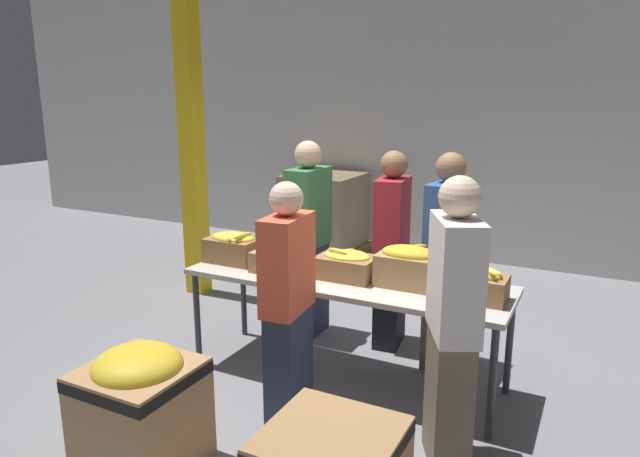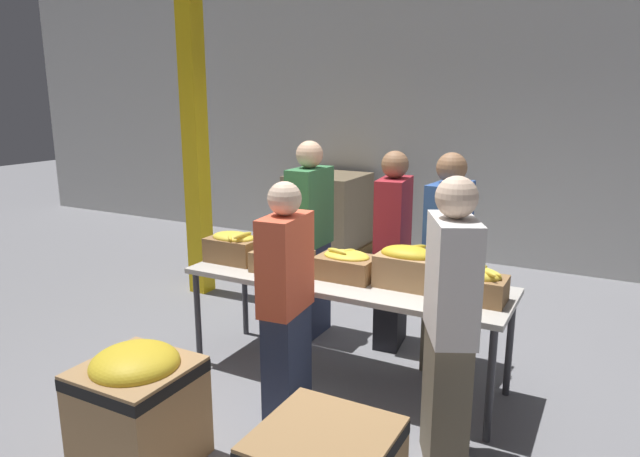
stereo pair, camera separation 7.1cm
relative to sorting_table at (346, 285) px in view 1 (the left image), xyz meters
The scene contains 16 objects.
ground_plane 0.76m from the sorting_table, ahead, with size 30.00×30.00×0.00m, color gray.
wall_back 3.91m from the sorting_table, 90.00° to the left, with size 16.00×0.08×4.00m.
sorting_table is the anchor object (origin of this frame).
banana_box_0 1.01m from the sorting_table, behind, with size 0.43×0.29×0.27m.
banana_box_1 0.54m from the sorting_table, behind, with size 0.43×0.33×0.23m.
banana_box_2 0.16m from the sorting_table, 14.53° to the left, with size 0.43×0.30×0.23m.
banana_box_3 0.52m from the sorting_table, ahead, with size 0.43×0.30×0.30m.
banana_box_4 0.98m from the sorting_table, ahead, with size 0.42×0.27×0.25m.
volunteer_0 0.91m from the sorting_table, 136.08° to the left, with size 0.24×0.48×1.77m.
volunteer_1 0.68m from the sorting_table, 99.27° to the right, with size 0.26×0.46×1.63m.
volunteer_2 0.77m from the sorting_table, 83.57° to the left, with size 0.29×0.48×1.71m.
volunteer_3 1.19m from the sorting_table, 34.49° to the right, with size 0.41×0.52×1.74m.
volunteer_4 0.84m from the sorting_table, 43.35° to the left, with size 0.28×0.49×1.74m.
donation_bin_0 1.69m from the sorting_table, 111.78° to the right, with size 0.61×0.61×0.75m.
support_pillar 2.82m from the sorting_table, 154.84° to the left, with size 0.20×0.20×4.00m.
pallet_stack_0 3.54m from the sorting_table, 119.35° to the left, with size 1.02×1.02×1.11m.
Camera 1 is at (1.69, -3.72, 2.17)m, focal length 32.00 mm.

